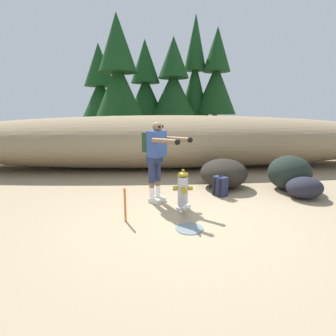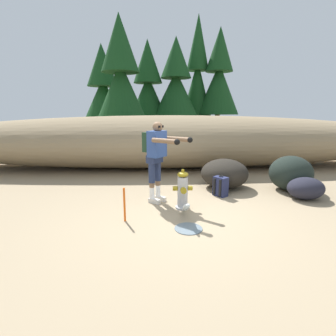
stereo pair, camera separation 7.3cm
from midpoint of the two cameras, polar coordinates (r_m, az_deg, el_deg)
name	(u,v)px [view 1 (the left image)]	position (r m, az deg, el deg)	size (l,w,h in m)	color
ground_plane	(186,216)	(4.81, 3.53, -10.61)	(56.00, 56.00, 0.04)	#998466
dirt_embankment	(169,141)	(8.83, 0.00, 5.96)	(17.97, 3.20, 1.75)	#897556
fire_hydrant	(183,191)	(5.00, 2.90, -5.04)	(0.38, 0.33, 0.79)	#B2B2B7
hydrant_water_jet	(187,212)	(4.48, 3.80, -9.67)	(0.45, 1.02, 0.46)	silver
utility_worker	(157,152)	(5.20, -2.90, 3.60)	(0.99, 0.92, 1.67)	beige
spare_backpack	(220,186)	(5.90, 11.20, -4.01)	(0.36, 0.36, 0.47)	#23284C
boulder_large	(224,173)	(6.55, 11.94, -1.14)	(1.18, 1.16, 0.72)	black
boulder_mid	(305,188)	(6.35, 27.81, -3.88)	(0.81, 0.67, 0.47)	#22222D
boulder_small	(289,173)	(6.85, 25.11, -0.95)	(1.00, 0.99, 0.83)	black
pine_tree_far_left	(101,93)	(15.31, -14.91, 15.74)	(2.63, 2.63, 5.50)	#47331E
pine_tree_left	(119,82)	(12.01, -11.12, 18.22)	(2.54, 2.54, 5.95)	#47331E
pine_tree_center	(146,90)	(14.12, -5.16, 16.81)	(2.31, 2.31, 5.49)	#47331E
pine_tree_right	(173,85)	(13.80, 1.05, 17.92)	(2.41, 2.41, 5.55)	#47331E
pine_tree_far_right	(195,80)	(15.08, 5.83, 18.91)	(1.87, 1.87, 6.97)	#47331E
pine_tree_ridge_end	(216,79)	(14.89, 10.51, 18.82)	(2.27, 2.27, 6.23)	#47331E
survey_stake	(125,205)	(4.49, -9.98, -8.08)	(0.04, 0.04, 0.60)	#E55914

